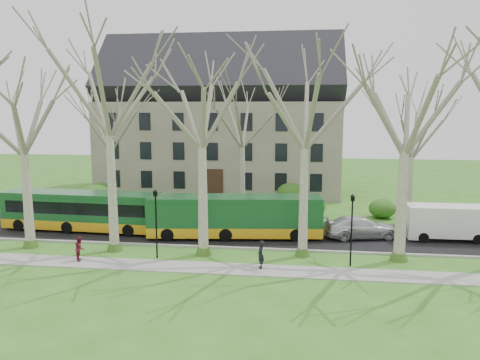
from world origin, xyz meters
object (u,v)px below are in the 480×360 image
sedan (361,227)px  pedestrian_b (80,248)px  bus_lead (82,210)px  pedestrian_a (261,254)px  bus_follow (235,216)px  van_a (447,223)px

sedan → pedestrian_b: sedan is taller
bus_lead → pedestrian_a: bearing=-23.0°
bus_follow → van_a: 15.20m
sedan → van_a: bearing=-100.9°
bus_lead → pedestrian_b: (3.18, -6.91, -0.77)m
van_a → pedestrian_b: van_a is taller
pedestrian_a → bus_follow: bearing=-169.1°
bus_follow → pedestrian_b: (-8.79, -6.44, -0.81)m
pedestrian_b → bus_follow: bearing=-72.6°
van_a → pedestrian_b: size_ratio=3.77×
bus_follow → pedestrian_a: size_ratio=7.51×
bus_lead → pedestrian_b: bus_lead is taller
bus_lead → sedan: 21.11m
bus_follow → bus_lead: bearing=171.0°
bus_lead → bus_follow: size_ratio=0.98×
bus_lead → sedan: bus_lead is taller
pedestrian_a → sedan: bearing=128.3°
bus_lead → sedan: (21.09, 0.49, -0.74)m
van_a → bus_lead: bearing=-178.9°
pedestrian_a → pedestrian_b: pedestrian_a is taller
sedan → bus_follow: bearing=82.6°
bus_follow → sedan: size_ratio=2.32×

